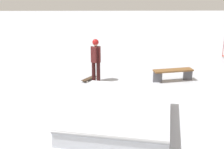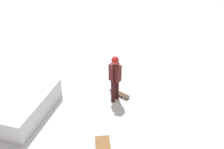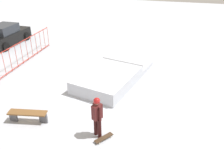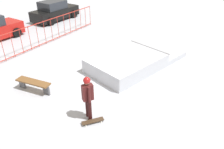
% 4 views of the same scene
% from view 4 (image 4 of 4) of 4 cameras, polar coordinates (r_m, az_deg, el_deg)
% --- Properties ---
extents(ground_plane, '(60.00, 60.00, 0.00)m').
position_cam_4_polar(ground_plane, '(10.59, -1.91, -1.34)').
color(ground_plane, '#B2B7C1').
extents(skate_ramp, '(5.82, 3.65, 0.74)m').
position_cam_4_polar(skate_ramp, '(11.66, 5.26, 3.43)').
color(skate_ramp, silver).
rests_on(skate_ramp, ground).
extents(skater, '(0.44, 0.39, 1.73)m').
position_cam_4_polar(skater, '(7.82, -6.21, -5.24)').
color(skater, black).
rests_on(skater, ground).
extents(skateboard, '(0.77, 0.62, 0.09)m').
position_cam_4_polar(skateboard, '(8.17, -4.92, -11.74)').
color(skateboard, '#3F2D1E').
rests_on(skateboard, ground).
extents(perimeter_fence, '(12.52, 0.67, 1.50)m').
position_cam_4_polar(perimeter_fence, '(14.10, -21.16, 8.29)').
color(perimeter_fence, '#B22D23').
rests_on(perimeter_fence, ground).
extents(park_bench, '(0.71, 1.65, 0.48)m').
position_cam_4_polar(park_bench, '(10.19, -19.40, -2.24)').
color(park_bench, brown).
rests_on(park_bench, ground).
extents(parked_car_black, '(4.13, 1.99, 1.60)m').
position_cam_4_polar(parked_car_black, '(20.16, -14.39, 15.32)').
color(parked_car_black, black).
rests_on(parked_car_black, ground).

